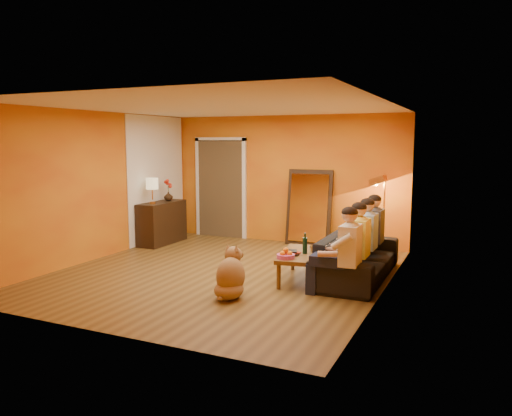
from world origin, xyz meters
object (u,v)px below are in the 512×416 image
at_px(person_far_left, 350,253).
at_px(sideboard, 162,223).
at_px(laptop, 321,248).
at_px(person_mid_left, 360,245).
at_px(mirror_frame, 309,208).
at_px(vase, 168,196).
at_px(floor_lamp, 384,217).
at_px(tumbler, 313,249).
at_px(coffee_table, 303,266).
at_px(wine_bottle, 305,243).
at_px(table_lamp, 152,191).
at_px(dog, 231,272).
at_px(person_far_right, 375,232).
at_px(person_mid_right, 368,238).
at_px(sofa, 357,256).

bearing_deg(person_far_left, sideboard, 156.06).
bearing_deg(laptop, person_mid_left, -56.15).
distance_m(mirror_frame, vase, 2.92).
bearing_deg(floor_lamp, laptop, -100.45).
height_order(mirror_frame, tumbler, mirror_frame).
distance_m(coffee_table, wine_bottle, 0.37).
bearing_deg(table_lamp, dog, -38.39).
relative_size(person_far_left, person_far_right, 1.00).
bearing_deg(laptop, wine_bottle, -137.69).
bearing_deg(person_far_right, laptop, -130.98).
xyz_separation_m(coffee_table, person_mid_right, (0.85, 0.57, 0.40)).
bearing_deg(person_mid_left, coffee_table, -178.79).
bearing_deg(mirror_frame, dog, -87.71).
distance_m(mirror_frame, person_far_right, 2.10).
distance_m(table_lamp, tumbler, 3.83).
height_order(dog, person_mid_right, person_mid_right).
xyz_separation_m(sofa, laptop, (-0.54, -0.12, 0.10)).
relative_size(coffee_table, person_mid_right, 1.00).
height_order(floor_lamp, vase, floor_lamp).
relative_size(floor_lamp, laptop, 4.21).
xyz_separation_m(mirror_frame, laptop, (0.91, -2.14, -0.33)).
bearing_deg(floor_lamp, person_far_right, -78.26).
bearing_deg(sofa, person_mid_right, -52.43).
xyz_separation_m(sideboard, person_mid_left, (4.37, -1.39, 0.18)).
xyz_separation_m(mirror_frame, person_far_left, (1.58, -3.02, -0.15)).
bearing_deg(person_mid_left, tumbler, 172.01).
distance_m(floor_lamp, person_mid_right, 1.50).
xyz_separation_m(dog, laptop, (0.76, 1.57, 0.08)).
relative_size(mirror_frame, sofa, 0.67).
bearing_deg(laptop, table_lamp, 138.74).
relative_size(floor_lamp, person_far_left, 1.18).
bearing_deg(vase, floor_lamp, 5.36).
relative_size(coffee_table, tumbler, 11.63).
distance_m(sofa, coffee_table, 0.86).
xyz_separation_m(sideboard, person_mid_right, (4.37, -0.84, 0.18)).
relative_size(table_lamp, tumbler, 4.86).
distance_m(table_lamp, vase, 0.57).
relative_size(table_lamp, person_far_left, 0.42).
relative_size(floor_lamp, person_far_right, 1.18).
xyz_separation_m(mirror_frame, coffee_table, (0.73, -2.49, -0.55)).
bearing_deg(person_mid_left, person_far_left, -90.00).
bearing_deg(table_lamp, person_mid_right, -7.05).
bearing_deg(dog, sideboard, 144.85).
bearing_deg(table_lamp, person_mid_left, -14.01).
distance_m(sofa, vase, 4.45).
bearing_deg(mirror_frame, floor_lamp, -15.26).
xyz_separation_m(sofa, person_mid_right, (0.13, 0.10, 0.28)).
xyz_separation_m(person_mid_right, tumbler, (-0.73, -0.45, -0.14)).
height_order(person_far_left, person_mid_right, same).
relative_size(person_mid_right, tumbler, 11.63).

